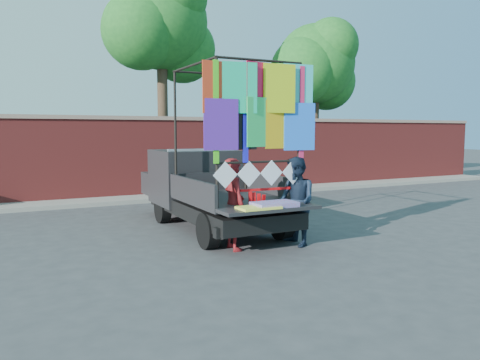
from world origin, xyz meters
name	(u,v)px	position (x,y,z in m)	size (l,w,h in m)	color
ground	(245,243)	(0.00, 0.00, 0.00)	(90.00, 90.00, 0.00)	#38383A
brick_wall	(145,156)	(0.00, 7.00, 1.33)	(30.00, 0.45, 2.61)	maroon
curb	(152,198)	(0.00, 6.30, 0.06)	(30.00, 1.20, 0.12)	gray
tree_mid	(163,27)	(1.02, 8.12, 5.70)	(4.20, 3.30, 7.73)	#38281C
tree_right	(317,67)	(7.52, 8.12, 4.75)	(4.20, 3.30, 6.62)	#38281C
pickup_truck	(204,187)	(-0.02, 2.03, 0.86)	(2.14, 5.37, 3.38)	black
woman	(234,204)	(-0.41, -0.34, 0.83)	(0.60, 0.40, 1.66)	maroon
man	(296,202)	(0.76, -0.60, 0.83)	(0.81, 0.63, 1.67)	#162337
streamer_bundle	(260,201)	(0.06, -0.48, 0.88)	(1.02, 0.10, 0.70)	red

